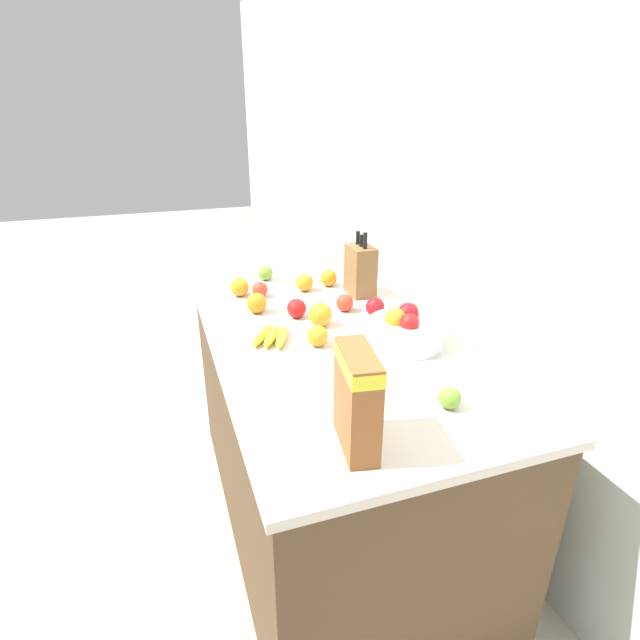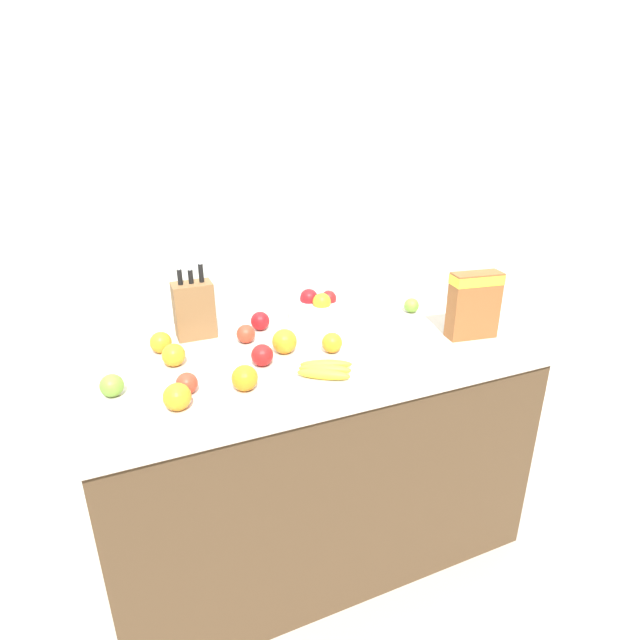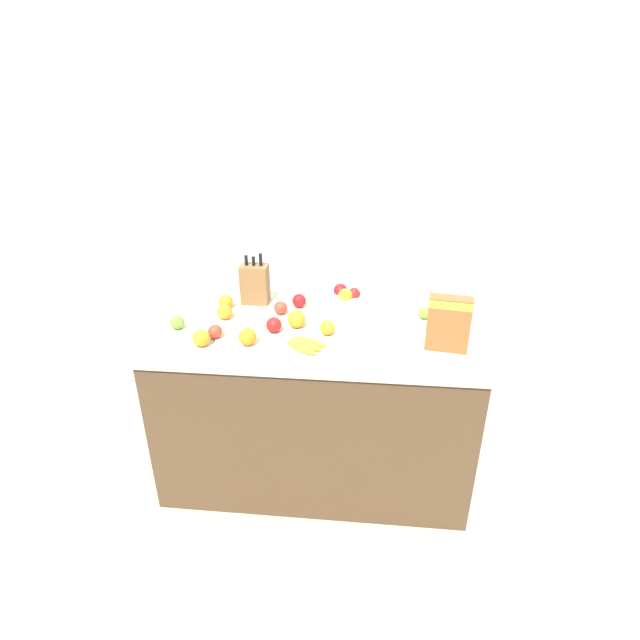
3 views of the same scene
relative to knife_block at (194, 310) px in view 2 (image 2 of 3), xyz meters
name	(u,v)px [view 2 (image 2 of 3)]	position (x,y,z in m)	size (l,w,h in m)	color
ground_plane	(311,528)	(0.36, -0.27, -0.98)	(14.00, 14.00, 0.00)	#B2A899
wall_back	(254,203)	(0.36, 0.37, 0.32)	(9.00, 0.06, 2.60)	silver
counter	(310,445)	(0.36, -0.27, -0.54)	(1.57, 0.85, 0.87)	#4C3823
knife_block	(194,310)	(0.00, 0.00, 0.00)	(0.15, 0.10, 0.32)	brown
cereal_box	(474,302)	(0.97, -0.42, 0.03)	(0.20, 0.10, 0.26)	brown
fruit_bowl	(320,309)	(0.50, -0.04, -0.06)	(0.27, 0.27, 0.13)	silver
banana_bunch	(325,369)	(0.33, -0.48, -0.09)	(0.21, 0.17, 0.03)	yellow
apple_leftmost	(246,334)	(0.16, -0.13, -0.07)	(0.07, 0.07, 0.07)	red
apple_rightmost	(262,355)	(0.16, -0.34, -0.07)	(0.08, 0.08, 0.08)	red
apple_middle	(187,383)	(-0.10, -0.42, -0.08)	(0.07, 0.07, 0.07)	red
apple_front	(412,305)	(0.90, -0.12, -0.08)	(0.06, 0.06, 0.06)	#6B9E33
apple_rear	(112,386)	(-0.32, -0.35, -0.07)	(0.07, 0.07, 0.07)	#6B9E33
apple_by_knife_block	(260,321)	(0.25, -0.04, -0.07)	(0.08, 0.08, 0.08)	#A31419
orange_mid_right	(332,343)	(0.42, -0.34, -0.07)	(0.07, 0.07, 0.07)	orange
orange_front_left	(245,378)	(0.06, -0.47, -0.07)	(0.08, 0.08, 0.08)	orange
orange_back_center	(174,355)	(-0.11, -0.22, -0.07)	(0.08, 0.08, 0.08)	orange
orange_front_center	(161,342)	(-0.14, -0.09, -0.07)	(0.08, 0.08, 0.08)	orange
orange_near_bowl	(284,341)	(0.26, -0.27, -0.07)	(0.09, 0.09, 0.09)	orange
orange_mid_left	(177,397)	(-0.14, -0.50, -0.07)	(0.08, 0.08, 0.08)	orange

